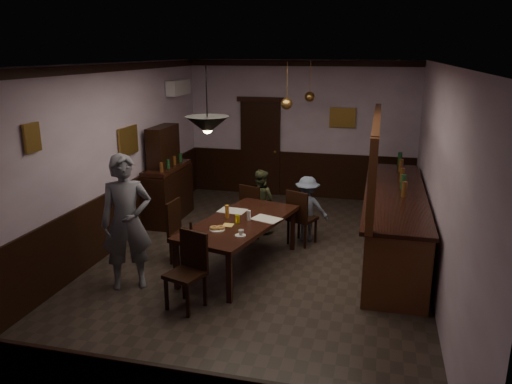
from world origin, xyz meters
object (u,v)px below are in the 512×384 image
(person_standing, at_px, (127,222))
(person_seated_left, at_px, (260,201))
(chair_far_right, at_px, (300,215))
(soda_can, at_px, (237,219))
(sideboard, at_px, (167,183))
(pendant_iron, at_px, (207,125))
(bar_counter, at_px, (394,221))
(coffee_cup, at_px, (241,232))
(chair_side, at_px, (181,229))
(person_seated_right, at_px, (307,209))
(dining_table, at_px, (240,225))
(chair_far_left, at_px, (253,208))
(chair_near, at_px, (189,267))
(pendant_brass_mid, at_px, (287,104))
(pendant_brass_far, at_px, (310,97))

(person_standing, bearing_deg, person_seated_left, 35.17)
(chair_far_right, relative_size, soda_can, 7.98)
(sideboard, bearing_deg, pendant_iron, -55.72)
(person_standing, relative_size, bar_counter, 0.47)
(coffee_cup, bearing_deg, chair_far_right, 86.57)
(chair_side, xyz_separation_m, person_seated_right, (1.76, 1.38, 0.03))
(dining_table, relative_size, person_seated_right, 2.10)
(chair_far_left, xyz_separation_m, chair_near, (-0.17, -2.63, 0.02))
(chair_near, relative_size, pendant_brass_mid, 1.22)
(sideboard, bearing_deg, soda_can, -44.54)
(dining_table, height_order, pendant_brass_far, pendant_brass_far)
(chair_far_right, xyz_separation_m, chair_side, (-1.68, -1.12, 0.01))
(coffee_cup, distance_m, sideboard, 3.24)
(bar_counter, distance_m, pendant_iron, 3.50)
(chair_far_right, bearing_deg, coffee_cup, 95.74)
(person_standing, bearing_deg, pendant_iron, -19.53)
(chair_far_right, xyz_separation_m, person_seated_right, (0.08, 0.27, 0.04))
(chair_far_left, height_order, chair_side, chair_side)
(dining_table, relative_size, soda_can, 19.79)
(person_seated_right, bearing_deg, soda_can, 57.43)
(chair_far_right, distance_m, person_seated_right, 0.28)
(dining_table, relative_size, bar_counter, 0.60)
(person_seated_left, distance_m, coffee_cup, 2.24)
(chair_side, distance_m, person_standing, 1.12)
(dining_table, relative_size, pendant_iron, 2.84)
(chair_far_left, xyz_separation_m, chair_far_right, (0.87, -0.21, 0.01))
(chair_near, xyz_separation_m, person_seated_right, (1.12, 2.68, 0.03))
(person_seated_left, height_order, person_seated_right, person_seated_left)
(chair_far_right, bearing_deg, pendant_brass_mid, -37.38)
(soda_can, bearing_deg, chair_far_left, 95.32)
(chair_far_left, distance_m, chair_side, 1.56)
(chair_far_right, distance_m, pendant_iron, 2.75)
(chair_side, xyz_separation_m, person_seated_left, (0.89, 1.60, 0.04))
(dining_table, xyz_separation_m, pendant_brass_mid, (0.35, 1.80, 1.61))
(sideboard, distance_m, pendant_brass_far, 3.27)
(soda_can, bearing_deg, chair_side, 172.83)
(dining_table, bearing_deg, person_seated_left, 92.37)
(dining_table, relative_size, chair_near, 2.41)
(chair_side, distance_m, pendant_brass_mid, 2.83)
(person_seated_right, height_order, coffee_cup, person_seated_right)
(bar_counter, bearing_deg, chair_far_right, 177.48)
(chair_near, bearing_deg, person_seated_right, 85.24)
(pendant_iron, relative_size, pendant_brass_far, 1.03)
(chair_far_right, height_order, person_seated_left, person_seated_left)
(chair_side, bearing_deg, person_seated_left, -24.75)
(chair_near, relative_size, sideboard, 0.54)
(chair_side, height_order, pendant_brass_far, pendant_brass_far)
(person_standing, distance_m, sideboard, 2.87)
(dining_table, distance_m, chair_near, 1.33)
(chair_near, height_order, pendant_brass_mid, pendant_brass_mid)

